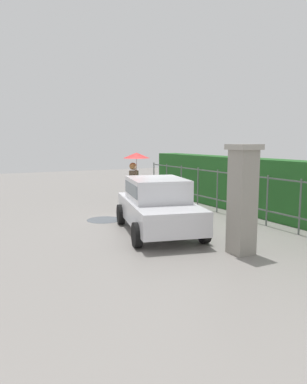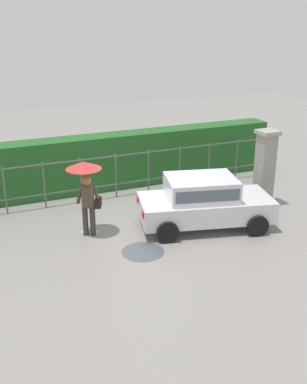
% 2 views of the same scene
% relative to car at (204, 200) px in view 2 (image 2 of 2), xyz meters
% --- Properties ---
extents(ground_plane, '(40.00, 40.00, 0.00)m').
position_rel_car_xyz_m(ground_plane, '(-1.35, 0.66, -0.80)').
color(ground_plane, gray).
extents(car, '(3.99, 2.56, 1.48)m').
position_rel_car_xyz_m(car, '(0.00, 0.00, 0.00)').
color(car, silver).
rests_on(car, ground).
extents(pedestrian, '(0.95, 0.95, 2.08)m').
position_rel_car_xyz_m(pedestrian, '(-3.14, 0.81, 0.71)').
color(pedestrian, '#333333').
rests_on(pedestrian, ground).
extents(gate_pillar, '(0.60, 0.60, 2.42)m').
position_rel_car_xyz_m(gate_pillar, '(2.57, 0.71, 0.44)').
color(gate_pillar, gray).
rests_on(gate_pillar, ground).
extents(fence_section, '(10.64, 0.05, 1.50)m').
position_rel_car_xyz_m(fence_section, '(-0.92, 3.19, 0.02)').
color(fence_section, '#59605B').
rests_on(fence_section, ground).
extents(hedge_row, '(11.59, 0.90, 1.90)m').
position_rel_car_xyz_m(hedge_row, '(-0.92, 4.19, 0.15)').
color(hedge_row, '#235B23').
rests_on(hedge_row, ground).
extents(puddle_near, '(1.10, 1.10, 0.00)m').
position_rel_car_xyz_m(puddle_near, '(-2.17, -0.76, -0.80)').
color(puddle_near, '#4C545B').
rests_on(puddle_near, ground).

